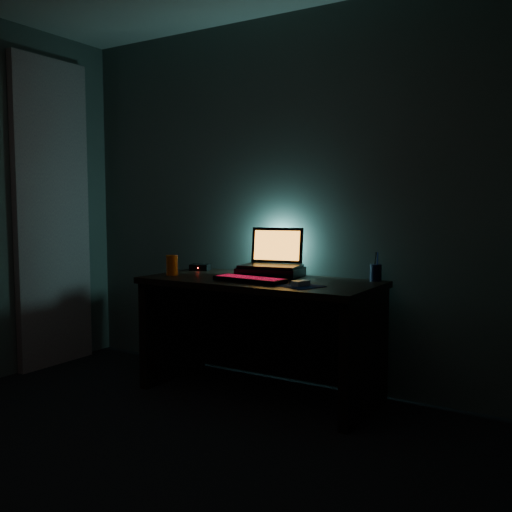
% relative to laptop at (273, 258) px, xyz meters
% --- Properties ---
extents(room, '(3.50, 4.00, 2.50)m').
position_rel_laptop_xyz_m(room, '(0.02, -1.82, 0.38)').
color(room, black).
rests_on(room, ground).
extents(desk, '(1.50, 0.70, 0.75)m').
position_rel_laptop_xyz_m(desk, '(0.02, -0.15, -0.38)').
color(desk, black).
rests_on(desk, ground).
extents(curtain, '(0.06, 0.65, 2.30)m').
position_rel_laptop_xyz_m(curtain, '(-1.69, -0.40, 0.28)').
color(curtain, '#C4B09D').
rests_on(curtain, ground).
extents(riser, '(0.45, 0.37, 0.06)m').
position_rel_laptop_xyz_m(riser, '(0.01, -0.05, -0.09)').
color(riser, black).
rests_on(riser, desk).
extents(laptop, '(0.42, 0.35, 0.26)m').
position_rel_laptop_xyz_m(laptop, '(0.00, 0.00, 0.00)').
color(laptop, black).
rests_on(laptop, riser).
extents(keyboard, '(0.48, 0.19, 0.03)m').
position_rel_laptop_xyz_m(keyboard, '(0.02, -0.34, -0.11)').
color(keyboard, black).
rests_on(keyboard, desk).
extents(mousepad, '(0.27, 0.26, 0.00)m').
position_rel_laptop_xyz_m(mousepad, '(0.39, -0.36, -0.12)').
color(mousepad, '#0B2050').
rests_on(mousepad, desk).
extents(mouse, '(0.09, 0.11, 0.03)m').
position_rel_laptop_xyz_m(mouse, '(0.39, -0.36, -0.10)').
color(mouse, '#A0A0A6').
rests_on(mouse, mousepad).
extents(pen_cup, '(0.08, 0.08, 0.10)m').
position_rel_laptop_xyz_m(pen_cup, '(0.67, 0.10, -0.07)').
color(pen_cup, black).
rests_on(pen_cup, desk).
extents(juice_glass, '(0.09, 0.09, 0.14)m').
position_rel_laptop_xyz_m(juice_glass, '(-0.60, -0.33, -0.05)').
color(juice_glass, '#DA510B').
rests_on(juice_glass, desk).
extents(router, '(0.16, 0.14, 0.04)m').
position_rel_laptop_xyz_m(router, '(-0.61, 0.00, -0.10)').
color(router, black).
rests_on(router, desk).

